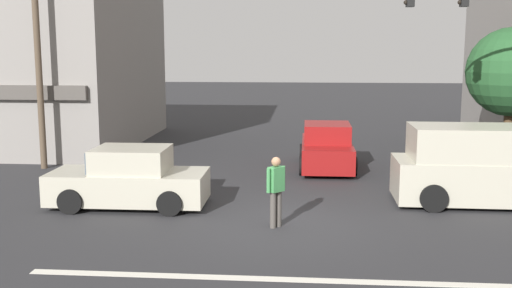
{
  "coord_description": "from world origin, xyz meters",
  "views": [
    {
      "loc": [
        0.59,
        -13.82,
        4.14
      ],
      "look_at": [
        -0.74,
        2.0,
        1.6
      ],
      "focal_mm": 42.0,
      "sensor_mm": 36.0,
      "label": 1
    }
  ],
  "objects_px": {
    "street_tree": "(512,72)",
    "traffic_light_mast": "(488,47)",
    "sedan_crossing_rightbound": "(129,180)",
    "pedestrian_mid_crossing": "(276,188)",
    "utility_pole_near_left": "(38,52)",
    "van_approaching_near": "(479,167)",
    "sedan_parked_curbside": "(327,148)"
  },
  "relations": [
    {
      "from": "utility_pole_near_left",
      "to": "van_approaching_near",
      "type": "height_order",
      "value": "utility_pole_near_left"
    },
    {
      "from": "pedestrian_mid_crossing",
      "to": "van_approaching_near",
      "type": "bearing_deg",
      "value": 25.77
    },
    {
      "from": "van_approaching_near",
      "to": "sedan_crossing_rightbound",
      "type": "xyz_separation_m",
      "value": [
        -9.24,
        -0.99,
        -0.29
      ]
    },
    {
      "from": "street_tree",
      "to": "van_approaching_near",
      "type": "xyz_separation_m",
      "value": [
        -2.39,
        -5.19,
        -2.32
      ]
    },
    {
      "from": "utility_pole_near_left",
      "to": "pedestrian_mid_crossing",
      "type": "xyz_separation_m",
      "value": [
        8.42,
        -6.29,
        -3.08
      ]
    },
    {
      "from": "utility_pole_near_left",
      "to": "van_approaching_near",
      "type": "relative_size",
      "value": 1.68
    },
    {
      "from": "van_approaching_near",
      "to": "sedan_parked_curbside",
      "type": "relative_size",
      "value": 1.12
    },
    {
      "from": "street_tree",
      "to": "utility_pole_near_left",
      "type": "distance_m",
      "value": 16.19
    },
    {
      "from": "traffic_light_mast",
      "to": "sedan_crossing_rightbound",
      "type": "relative_size",
      "value": 1.51
    },
    {
      "from": "street_tree",
      "to": "traffic_light_mast",
      "type": "distance_m",
      "value": 4.88
    },
    {
      "from": "street_tree",
      "to": "utility_pole_near_left",
      "type": "height_order",
      "value": "utility_pole_near_left"
    },
    {
      "from": "utility_pole_near_left",
      "to": "sedan_parked_curbside",
      "type": "bearing_deg",
      "value": 4.98
    },
    {
      "from": "traffic_light_mast",
      "to": "pedestrian_mid_crossing",
      "type": "xyz_separation_m",
      "value": [
        -5.59,
        -3.41,
        -3.23
      ]
    },
    {
      "from": "sedan_crossing_rightbound",
      "to": "pedestrian_mid_crossing",
      "type": "distance_m",
      "value": 4.26
    },
    {
      "from": "street_tree",
      "to": "utility_pole_near_left",
      "type": "xyz_separation_m",
      "value": [
        -16.11,
        -1.45,
        0.71
      ]
    },
    {
      "from": "utility_pole_near_left",
      "to": "pedestrian_mid_crossing",
      "type": "distance_m",
      "value": 10.95
    },
    {
      "from": "street_tree",
      "to": "sedan_crossing_rightbound",
      "type": "bearing_deg",
      "value": -152.03
    },
    {
      "from": "utility_pole_near_left",
      "to": "sedan_parked_curbside",
      "type": "distance_m",
      "value": 10.41
    },
    {
      "from": "van_approaching_near",
      "to": "sedan_parked_curbside",
      "type": "bearing_deg",
      "value": 130.23
    },
    {
      "from": "traffic_light_mast",
      "to": "van_approaching_near",
      "type": "xyz_separation_m",
      "value": [
        -0.3,
        -0.86,
        -3.17
      ]
    },
    {
      "from": "traffic_light_mast",
      "to": "sedan_crossing_rightbound",
      "type": "bearing_deg",
      "value": -169.02
    },
    {
      "from": "utility_pole_near_left",
      "to": "sedan_parked_curbside",
      "type": "height_order",
      "value": "utility_pole_near_left"
    },
    {
      "from": "street_tree",
      "to": "traffic_light_mast",
      "type": "relative_size",
      "value": 0.79
    },
    {
      "from": "utility_pole_near_left",
      "to": "sedan_crossing_rightbound",
      "type": "height_order",
      "value": "utility_pole_near_left"
    },
    {
      "from": "utility_pole_near_left",
      "to": "sedan_crossing_rightbound",
      "type": "xyz_separation_m",
      "value": [
        4.47,
        -4.73,
        -3.32
      ]
    },
    {
      "from": "traffic_light_mast",
      "to": "van_approaching_near",
      "type": "height_order",
      "value": "traffic_light_mast"
    },
    {
      "from": "utility_pole_near_left",
      "to": "van_approaching_near",
      "type": "bearing_deg",
      "value": -15.22
    },
    {
      "from": "sedan_crossing_rightbound",
      "to": "pedestrian_mid_crossing",
      "type": "xyz_separation_m",
      "value": [
        3.95,
        -1.56,
        0.24
      ]
    },
    {
      "from": "street_tree",
      "to": "sedan_parked_curbside",
      "type": "relative_size",
      "value": 1.19
    },
    {
      "from": "van_approaching_near",
      "to": "street_tree",
      "type": "bearing_deg",
      "value": 65.22
    },
    {
      "from": "utility_pole_near_left",
      "to": "van_approaching_near",
      "type": "distance_m",
      "value": 14.53
    },
    {
      "from": "sedan_crossing_rightbound",
      "to": "street_tree",
      "type": "bearing_deg",
      "value": 27.97
    }
  ]
}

